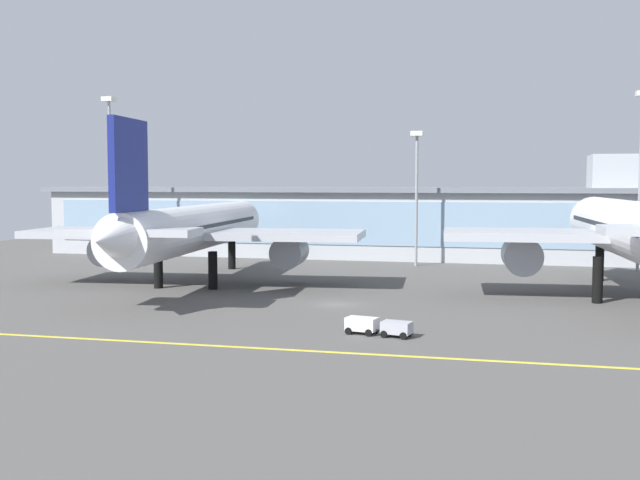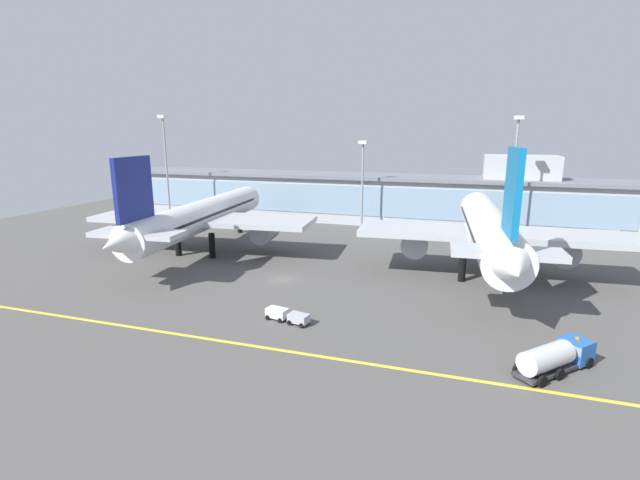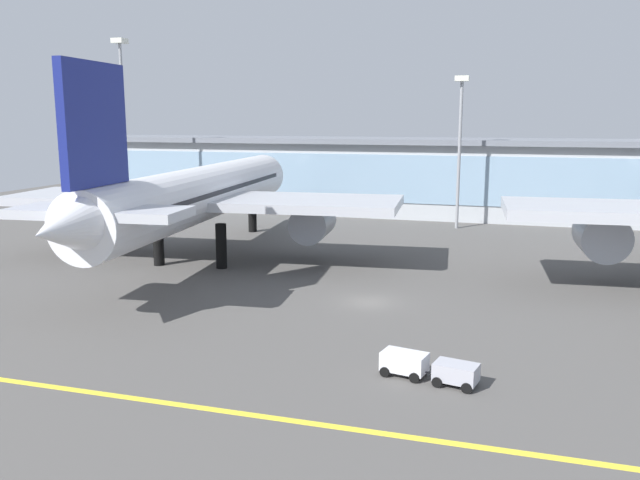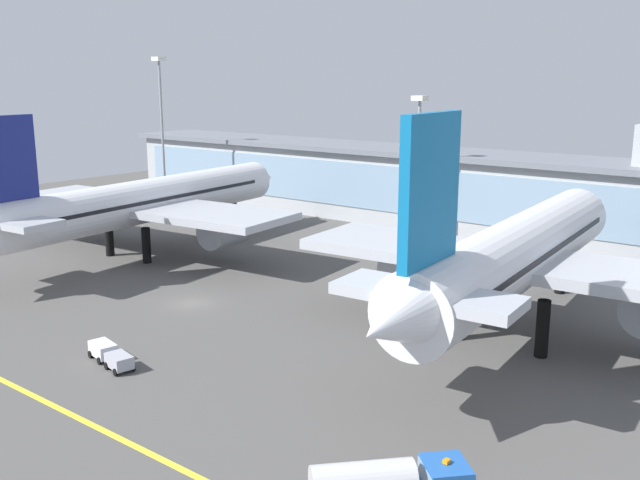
% 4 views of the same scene
% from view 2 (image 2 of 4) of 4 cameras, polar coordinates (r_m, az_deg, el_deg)
% --- Properties ---
extents(ground_plane, '(180.00, 180.00, 0.00)m').
position_cam_2_polar(ground_plane, '(71.51, -4.68, -4.90)').
color(ground_plane, '#514F4C').
extents(taxiway_centreline_stripe, '(144.00, 0.50, 0.01)m').
position_cam_2_polar(taxiway_centreline_stripe, '(53.33, -13.99, -11.82)').
color(taxiway_centreline_stripe, yellow).
rests_on(taxiway_centreline_stripe, ground).
extents(terminal_building, '(127.83, 14.00, 17.05)m').
position_cam_2_polar(terminal_building, '(116.83, 5.73, 5.43)').
color(terminal_building, '#ADB2B7').
rests_on(terminal_building, ground).
extents(airliner_near_left, '(42.48, 55.58, 18.93)m').
position_cam_2_polar(airliner_near_left, '(88.46, -14.50, 2.87)').
color(airliner_near_left, black).
rests_on(airliner_near_left, ground).
extents(airliner_near_right, '(40.24, 51.97, 20.65)m').
position_cam_2_polar(airliner_near_right, '(75.18, 20.24, 1.18)').
color(airliner_near_right, black).
rests_on(airliner_near_right, ground).
extents(fuel_tanker_truck, '(7.95, 8.27, 2.90)m').
position_cam_2_polar(fuel_tanker_truck, '(50.31, 27.38, -12.69)').
color(fuel_tanker_truck, black).
rests_on(fuel_tanker_truck, ground).
extents(baggage_tug_near, '(5.79, 2.76, 1.40)m').
position_cam_2_polar(baggage_tug_near, '(55.93, -4.13, -9.33)').
color(baggage_tug_near, black).
rests_on(baggage_tug_near, ground).
extents(apron_light_mast_west, '(1.80, 1.80, 20.38)m').
position_cam_2_polar(apron_light_mast_west, '(104.73, 5.33, 8.52)').
color(apron_light_mast_west, gray).
rests_on(apron_light_mast_west, ground).
extents(apron_light_mast_centre, '(1.80, 1.80, 26.23)m').
position_cam_2_polar(apron_light_mast_centre, '(120.38, -18.66, 10.05)').
color(apron_light_mast_centre, gray).
rests_on(apron_light_mast_centre, ground).
extents(apron_light_mast_east, '(1.80, 1.80, 25.37)m').
position_cam_2_polar(apron_light_mast_east, '(101.19, 23.05, 8.94)').
color(apron_light_mast_east, gray).
rests_on(apron_light_mast_east, ground).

